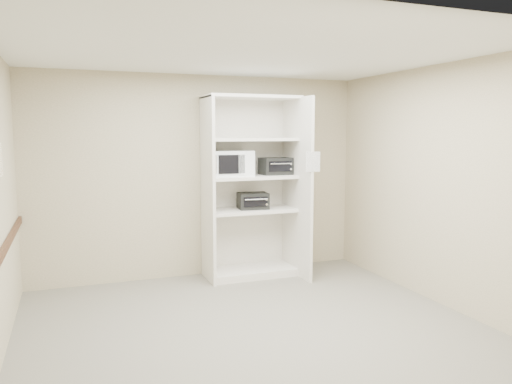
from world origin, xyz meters
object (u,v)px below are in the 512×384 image
object	(u,v)px
shelving_unit	(254,193)
toaster_oven_lower	(253,201)
microwave	(230,163)
toaster_oven_upper	(276,166)

from	to	relation	value
shelving_unit	toaster_oven_lower	size ratio (longest dim) A/B	6.22
shelving_unit	microwave	size ratio (longest dim) A/B	4.34
toaster_oven_lower	shelving_unit	bearing A→B (deg)	36.79
shelving_unit	toaster_oven_lower	world-z (taller)	shelving_unit
toaster_oven_upper	microwave	bearing A→B (deg)	177.17
microwave	toaster_oven_lower	distance (m)	0.59
microwave	toaster_oven_lower	world-z (taller)	microwave
shelving_unit	toaster_oven_upper	xyz separation A→B (m)	(0.32, 0.02, 0.35)
shelving_unit	microwave	distance (m)	0.52
microwave	toaster_oven_upper	bearing A→B (deg)	1.84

